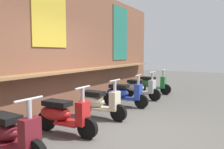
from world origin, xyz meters
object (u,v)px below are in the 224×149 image
object	(u,v)px
scooter_maroon	(9,133)
scooter_blue	(123,93)
scooter_red	(62,114)
scooter_silver	(139,88)
scooter_cream	(98,102)
scooter_green	(151,84)

from	to	relation	value
scooter_maroon	scooter_blue	world-z (taller)	same
scooter_red	scooter_blue	distance (m)	2.65
scooter_red	scooter_silver	bearing A→B (deg)	87.73
scooter_cream	scooter_red	bearing A→B (deg)	-88.96
scooter_maroon	scooter_cream	xyz separation A→B (m)	(2.46, 0.00, 0.00)
scooter_red	scooter_cream	world-z (taller)	same
scooter_red	scooter_silver	world-z (taller)	same
scooter_blue	scooter_silver	world-z (taller)	same
scooter_silver	scooter_maroon	bearing A→B (deg)	-85.80
scooter_red	scooter_green	bearing A→B (deg)	87.73
scooter_red	scooter_cream	distance (m)	1.27
scooter_maroon	scooter_green	distance (m)	6.33
scooter_cream	scooter_blue	size ratio (longest dim) A/B	1.00
scooter_silver	scooter_red	bearing A→B (deg)	-85.80
scooter_cream	scooter_silver	xyz separation A→B (m)	(2.64, -0.00, 0.00)
scooter_cream	scooter_green	distance (m)	3.87
scooter_maroon	scooter_cream	distance (m)	2.46
scooter_red	scooter_blue	xyz separation A→B (m)	(2.65, -0.00, 0.00)
scooter_silver	scooter_green	size ratio (longest dim) A/B	1.00
scooter_maroon	scooter_blue	distance (m)	3.83
scooter_cream	scooter_silver	bearing A→B (deg)	91.04
scooter_cream	scooter_green	size ratio (longest dim) A/B	1.00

